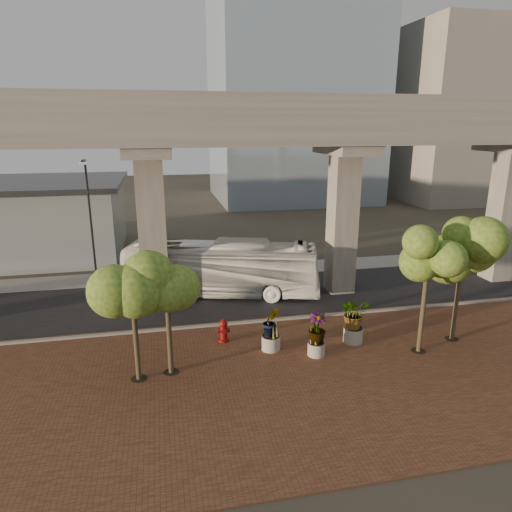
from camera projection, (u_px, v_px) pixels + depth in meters
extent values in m
plane|color=#352F26|center=(258.00, 309.00, 27.68)|extent=(160.00, 160.00, 0.00)
cube|color=brown|center=(296.00, 377.00, 20.15)|extent=(70.00, 13.00, 0.06)
cube|color=black|center=(251.00, 297.00, 29.55)|extent=(90.00, 8.00, 0.04)
cube|color=gray|center=(265.00, 321.00, 25.77)|extent=(70.00, 0.25, 0.16)
cube|color=gray|center=(237.00, 271.00, 34.72)|extent=(90.00, 3.00, 0.06)
cube|color=#9D988E|center=(257.00, 130.00, 25.15)|extent=(72.00, 2.40, 1.80)
cube|color=#9D988E|center=(246.00, 129.00, 28.16)|extent=(72.00, 2.40, 1.80)
cube|color=#9D988E|center=(261.00, 102.00, 23.73)|extent=(72.00, 0.12, 1.00)
cube|color=#9D988E|center=(243.00, 106.00, 28.81)|extent=(72.00, 0.12, 1.00)
cube|color=gray|center=(462.00, 116.00, 65.77)|extent=(18.00, 16.00, 24.00)
imported|color=white|center=(222.00, 269.00, 29.61)|extent=(13.01, 6.55, 3.54)
cylinder|color=maroon|center=(224.00, 340.00, 23.42)|extent=(0.56, 0.56, 0.12)
cylinder|color=maroon|center=(224.00, 332.00, 23.30)|extent=(0.37, 0.37, 0.89)
sphere|color=maroon|center=(223.00, 324.00, 23.17)|extent=(0.43, 0.43, 0.43)
cylinder|color=maroon|center=(223.00, 320.00, 23.12)|extent=(0.12, 0.12, 0.15)
cylinder|color=maroon|center=(224.00, 330.00, 23.27)|extent=(0.62, 0.25, 0.25)
cylinder|color=#9F9C8F|center=(353.00, 335.00, 23.25)|extent=(0.99, 0.99, 0.77)
imported|color=#325717|center=(354.00, 313.00, 22.91)|extent=(2.20, 2.20, 1.65)
cylinder|color=gray|center=(316.00, 349.00, 21.92)|extent=(0.83, 0.83, 0.65)
imported|color=#325717|center=(317.00, 328.00, 21.62)|extent=(2.03, 2.03, 1.52)
cylinder|color=#A19C92|center=(271.00, 343.00, 22.46)|extent=(0.92, 0.92, 0.72)
imported|color=#325717|center=(271.00, 322.00, 22.15)|extent=(2.05, 2.05, 1.53)
cylinder|color=brown|center=(136.00, 345.00, 19.48)|extent=(0.22, 0.22, 3.26)
cylinder|color=black|center=(139.00, 379.00, 19.93)|extent=(0.70, 0.70, 0.01)
cylinder|color=brown|center=(170.00, 340.00, 20.04)|extent=(0.22, 0.22, 3.14)
cylinder|color=black|center=(171.00, 372.00, 20.47)|extent=(0.70, 0.70, 0.01)
cylinder|color=brown|center=(422.00, 313.00, 21.83)|extent=(0.22, 0.22, 3.98)
cylinder|color=black|center=(418.00, 351.00, 22.38)|extent=(0.70, 0.70, 0.01)
cylinder|color=brown|center=(456.00, 306.00, 23.15)|extent=(0.22, 0.22, 3.65)
cylinder|color=black|center=(452.00, 339.00, 23.65)|extent=(0.70, 0.70, 0.01)
cylinder|color=#313136|center=(91.00, 223.00, 31.18)|extent=(0.15, 0.15, 8.46)
cube|color=#313136|center=(83.00, 161.00, 29.52)|extent=(0.16, 1.06, 0.16)
cube|color=silver|center=(82.00, 163.00, 29.05)|extent=(0.42, 0.21, 0.13)
cylinder|color=#323338|center=(355.00, 213.00, 33.27)|extent=(0.16, 0.16, 9.01)
cube|color=#323338|center=(362.00, 150.00, 31.50)|extent=(0.17, 1.13, 0.17)
cube|color=silver|center=(366.00, 153.00, 31.00)|extent=(0.45, 0.23, 0.14)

